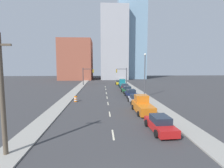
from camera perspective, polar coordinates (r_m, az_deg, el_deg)
name	(u,v)px	position (r m, az deg, el deg)	size (l,w,h in m)	color
sidewalk_left	(82,84)	(58.41, -9.74, -0.12)	(2.24, 101.87, 0.12)	gray
sidewalk_right	(127,84)	(58.66, 5.05, -0.02)	(2.24, 101.87, 0.12)	gray
lane_stripe_at_9m	(113,135)	(16.56, 0.34, -16.19)	(0.16, 2.40, 0.01)	beige
lane_stripe_at_15m	(110,114)	(22.98, -0.75, -9.77)	(0.16, 2.40, 0.01)	beige
lane_stripe_at_22m	(108,103)	(29.17, -1.32, -6.34)	(0.16, 2.40, 0.01)	beige
lane_stripe_at_27m	(107,98)	(34.34, -1.63, -4.45)	(0.16, 2.40, 0.01)	beige
lane_stripe_at_33m	(106,93)	(39.79, -1.87, -2.99)	(0.16, 2.40, 0.01)	beige
lane_stripe_at_39m	(106,89)	(46.17, -2.07, -1.73)	(0.16, 2.40, 0.01)	beige
lane_stripe_at_45m	(105,87)	(51.74, -2.21, -0.89)	(0.16, 2.40, 0.01)	beige
building_brick_left	(76,60)	(81.55, -11.54, 7.72)	(14.00, 16.00, 17.57)	#9E513D
building_office_center	(113,45)	(85.43, 0.44, 12.59)	(12.00, 20.00, 31.92)	#A8A8AD
building_glass_right	(130,42)	(90.56, 5.74, 13.54)	(13.00, 20.00, 36.15)	#7A9EB7
traffic_signal_left	(86,74)	(55.77, -8.39, 3.23)	(3.50, 0.35, 5.55)	#38383D
traffic_signal_right	(123,74)	(55.98, 3.75, 3.29)	(3.50, 0.35, 5.55)	#38383D
utility_pole_left_near	(2,94)	(13.91, -32.26, -2.91)	(1.60, 0.32, 8.43)	brown
traffic_barrel	(76,99)	(31.11, -11.77, -4.80)	(0.56, 0.56, 0.95)	orange
street_lamp	(145,72)	(35.26, 10.66, 3.89)	(0.44, 0.44, 8.64)	#4C4C51
sedan_red	(160,124)	(17.72, 15.47, -12.53)	(2.23, 4.72, 1.51)	red
pickup_truck_orange	(143,106)	(23.97, 9.95, -6.98)	(2.36, 5.59, 2.23)	orange
sedan_silver	(135,99)	(29.60, 7.59, -4.94)	(2.10, 4.36, 1.41)	#B2B2BC
sedan_navy	(131,94)	(35.10, 6.19, -3.12)	(2.21, 4.63, 1.52)	#141E47
sedan_green	(127,90)	(40.43, 4.88, -1.88)	(2.34, 4.62, 1.52)	#1E6033
sedan_maroon	(125,87)	(45.36, 4.24, -1.00)	(2.16, 4.27, 1.53)	maroon
pickup_truck_teal	(122,84)	(51.57, 3.44, 0.09)	(2.36, 6.20, 2.24)	#196B75
sedan_yellow	(119,82)	(58.19, 2.21, 0.53)	(2.24, 4.71, 1.42)	gold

